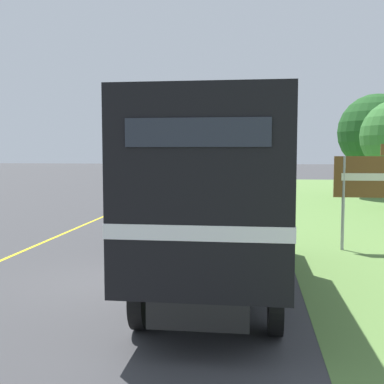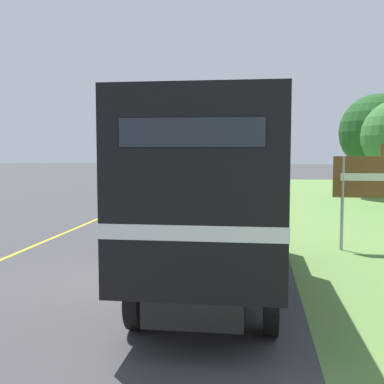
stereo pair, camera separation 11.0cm
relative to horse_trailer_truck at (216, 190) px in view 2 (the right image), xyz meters
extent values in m
plane|color=#3D3D3F|center=(-2.04, 0.30, -2.03)|extent=(200.00, 200.00, 0.00)
cube|color=yellow|center=(-5.74, 12.52, -2.03)|extent=(0.12, 54.30, 0.01)
cube|color=white|center=(-2.04, 0.88, -2.03)|extent=(0.12, 2.60, 0.01)
cube|color=white|center=(-2.04, 7.48, -2.03)|extent=(0.12, 2.60, 0.01)
cube|color=white|center=(-2.04, 14.08, -2.03)|extent=(0.12, 2.60, 0.01)
cube|color=white|center=(-2.04, 20.68, -2.03)|extent=(0.12, 2.60, 0.01)
cube|color=white|center=(-2.04, 27.28, -2.03)|extent=(0.12, 2.60, 0.01)
cylinder|color=black|center=(-1.04, 3.64, -1.53)|extent=(0.22, 1.00, 1.00)
cylinder|color=black|center=(1.04, 3.64, -1.53)|extent=(0.22, 1.00, 1.00)
cylinder|color=black|center=(-1.04, -2.38, -1.53)|extent=(0.22, 1.00, 1.00)
cylinder|color=black|center=(1.04, -2.38, -1.53)|extent=(0.22, 1.00, 1.00)
cube|color=black|center=(0.00, 0.30, -1.35)|extent=(1.33, 8.04, 0.36)
cube|color=black|center=(0.00, -0.75, 0.23)|extent=(2.42, 5.94, 2.80)
cube|color=white|center=(0.00, -0.75, -0.26)|extent=(2.44, 5.96, 0.20)
cube|color=#232833|center=(0.00, -3.73, 1.00)|extent=(1.82, 0.03, 0.36)
cube|color=black|center=(0.00, 3.27, -0.22)|extent=(2.33, 2.10, 1.90)
cube|color=#283342|center=(0.00, 4.33, 0.02)|extent=(2.06, 0.03, 0.85)
cylinder|color=black|center=(-4.73, 19.35, -1.70)|extent=(0.16, 0.66, 0.66)
cylinder|color=black|center=(-3.26, 19.35, -1.70)|extent=(0.16, 0.66, 0.66)
cylinder|color=black|center=(-4.73, 16.74, -1.70)|extent=(0.16, 0.66, 0.66)
cylinder|color=black|center=(-3.26, 16.74, -1.70)|extent=(0.16, 0.66, 0.66)
cube|color=white|center=(-4.00, 18.04, -1.30)|extent=(1.80, 4.20, 0.80)
cube|color=#282D38|center=(-4.00, 17.88, -0.56)|extent=(1.55, 2.31, 0.68)
cube|color=red|center=(-4.63, 15.93, -1.16)|extent=(0.20, 0.03, 0.14)
cube|color=red|center=(-3.37, 15.93, -1.16)|extent=(0.20, 0.03, 0.14)
cylinder|color=#9E9EA3|center=(3.21, 4.33, -0.70)|extent=(0.09, 0.09, 2.67)
cube|color=brown|center=(3.85, 4.33, 0.06)|extent=(1.84, 0.06, 1.16)
cube|color=silver|center=(3.85, 4.30, 0.06)|extent=(1.43, 0.02, 0.21)
cylinder|color=brown|center=(8.00, 20.80, -0.96)|extent=(0.34, 0.34, 2.14)
sphere|color=#1E511E|center=(8.00, 20.80, 1.95)|extent=(4.59, 4.59, 4.59)
camera|label=1|loc=(0.71, -9.63, 0.76)|focal=45.00mm
camera|label=2|loc=(0.81, -9.62, 0.76)|focal=45.00mm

